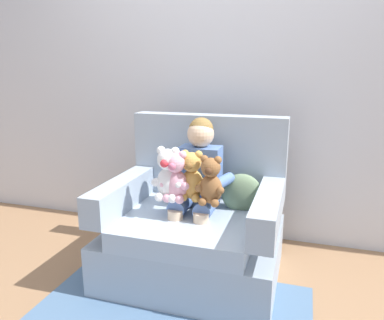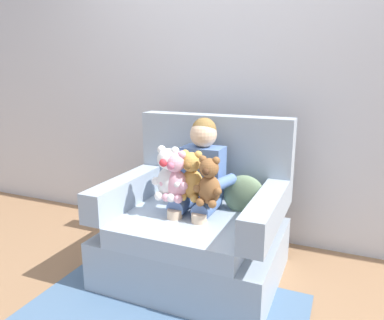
# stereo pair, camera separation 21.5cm
# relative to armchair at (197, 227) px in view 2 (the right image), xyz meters

# --- Properties ---
(ground_plane) EXTENTS (8.00, 8.00, 0.00)m
(ground_plane) POSITION_rel_armchair_xyz_m (0.00, -0.05, -0.32)
(ground_plane) COLOR #936D4C
(back_wall) EXTENTS (6.00, 0.10, 2.60)m
(back_wall) POSITION_rel_armchair_xyz_m (0.00, 0.70, 0.98)
(back_wall) COLOR silver
(back_wall) RESTS_ON ground
(armchair) EXTENTS (1.07, 0.87, 1.00)m
(armchair) POSITION_rel_armchair_xyz_m (0.00, 0.00, 0.00)
(armchair) COLOR #9EADBC
(armchair) RESTS_ON ground
(seated_child) EXTENTS (0.45, 0.39, 0.82)m
(seated_child) POSITION_rel_armchair_xyz_m (0.01, 0.02, 0.33)
(seated_child) COLOR #597AB7
(seated_child) RESTS_ON armchair
(plush_honey) EXTENTS (0.18, 0.15, 0.30)m
(plush_honey) POSITION_rel_armchair_xyz_m (0.01, -0.11, 0.37)
(plush_honey) COLOR gold
(plush_honey) RESTS_ON armchair
(plush_pink) EXTENTS (0.18, 0.15, 0.31)m
(plush_pink) POSITION_rel_armchair_xyz_m (-0.08, -0.16, 0.37)
(plush_pink) COLOR #EAA8BC
(plush_pink) RESTS_ON armchair
(plush_white) EXTENTS (0.19, 0.16, 0.33)m
(plush_white) POSITION_rel_armchair_xyz_m (-0.12, -0.15, 0.38)
(plush_white) COLOR white
(plush_white) RESTS_ON armchair
(plush_brown) EXTENTS (0.17, 0.14, 0.29)m
(plush_brown) POSITION_rel_armchair_xyz_m (0.14, -0.15, 0.36)
(plush_brown) COLOR brown
(plush_brown) RESTS_ON armchair
(throw_pillow) EXTENTS (0.27, 0.15, 0.26)m
(throw_pillow) POSITION_rel_armchair_xyz_m (0.27, 0.11, 0.22)
(throw_pillow) COLOR slate
(throw_pillow) RESTS_ON armchair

